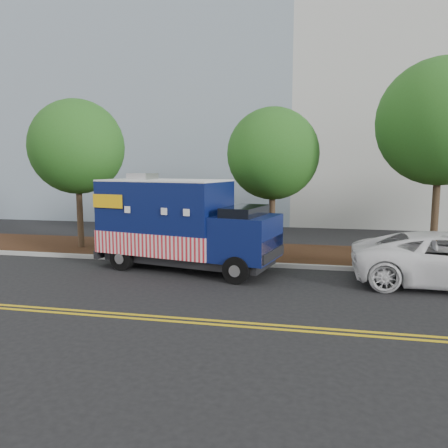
# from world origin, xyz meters

# --- Properties ---
(ground) EXTENTS (120.00, 120.00, 0.00)m
(ground) POSITION_xyz_m (0.00, 0.00, 0.00)
(ground) COLOR black
(ground) RESTS_ON ground
(curb) EXTENTS (120.00, 0.18, 0.15)m
(curb) POSITION_xyz_m (0.00, 1.40, 0.07)
(curb) COLOR #9E9E99
(curb) RESTS_ON ground
(mulch_strip) EXTENTS (120.00, 4.00, 0.15)m
(mulch_strip) POSITION_xyz_m (0.00, 3.50, 0.07)
(mulch_strip) COLOR black
(mulch_strip) RESTS_ON ground
(centerline_near) EXTENTS (120.00, 0.10, 0.01)m
(centerline_near) POSITION_xyz_m (0.00, -4.45, 0.01)
(centerline_near) COLOR gold
(centerline_near) RESTS_ON ground
(centerline_far) EXTENTS (120.00, 0.10, 0.01)m
(centerline_far) POSITION_xyz_m (0.00, -4.70, 0.01)
(centerline_far) COLOR gold
(centerline_far) RESTS_ON ground
(office_building) EXTENTS (46.00, 20.00, 30.40)m
(office_building) POSITION_xyz_m (2.00, 22.00, 15.20)
(office_building) COLOR silver
(office_building) RESTS_ON ground
(tree_a) EXTENTS (3.98, 3.98, 6.44)m
(tree_a) POSITION_xyz_m (-6.48, 2.90, 4.44)
(tree_a) COLOR #38281C
(tree_a) RESTS_ON ground
(tree_b) EXTENTS (3.70, 3.70, 5.99)m
(tree_b) POSITION_xyz_m (1.74, 3.65, 4.13)
(tree_b) COLOR #38281C
(tree_b) RESTS_ON ground
(tree_c) EXTENTS (4.51, 4.51, 7.45)m
(tree_c) POSITION_xyz_m (7.77, 2.96, 5.19)
(tree_c) COLOR #38281C
(tree_c) RESTS_ON ground
(sign_post) EXTENTS (0.06, 0.06, 2.40)m
(sign_post) POSITION_xyz_m (-2.69, 1.71, 1.20)
(sign_post) COLOR #473828
(sign_post) RESTS_ON ground
(food_truck) EXTENTS (6.77, 3.65, 3.39)m
(food_truck) POSITION_xyz_m (-1.25, 0.51, 1.53)
(food_truck) COLOR black
(food_truck) RESTS_ON ground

